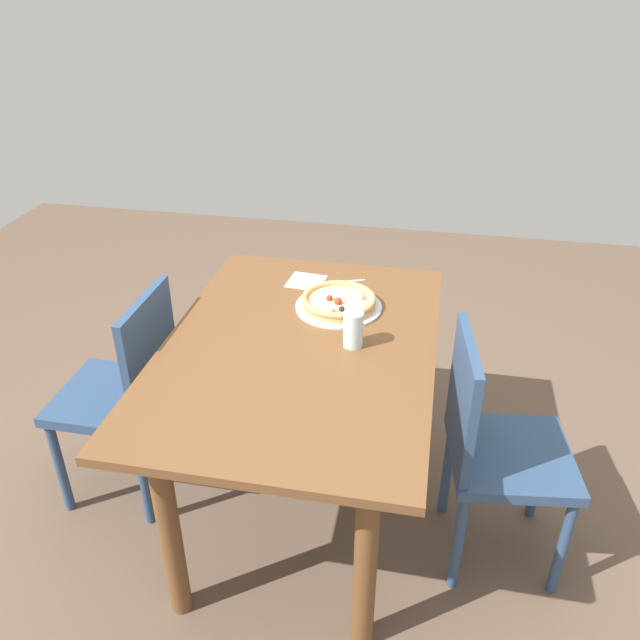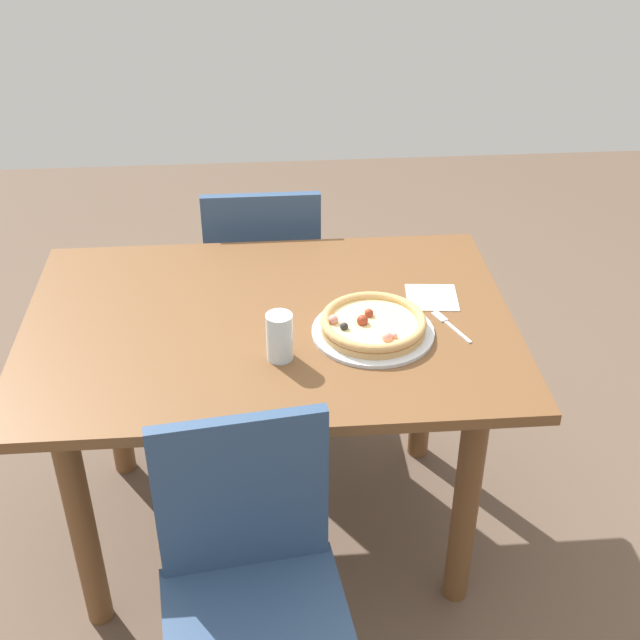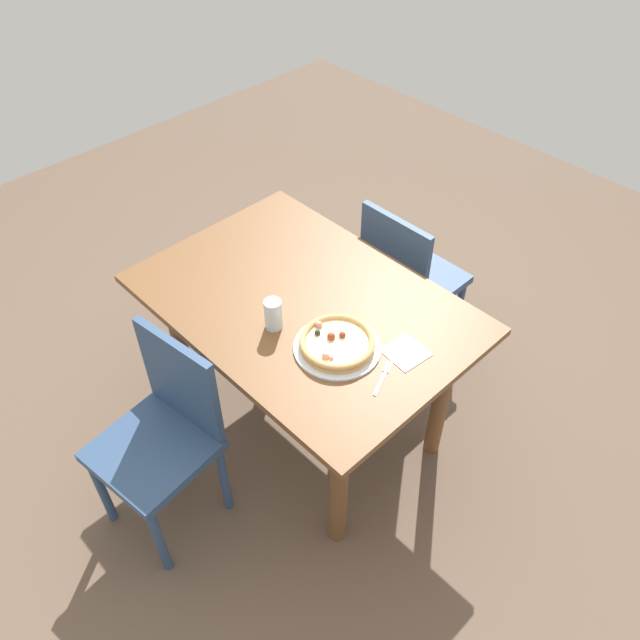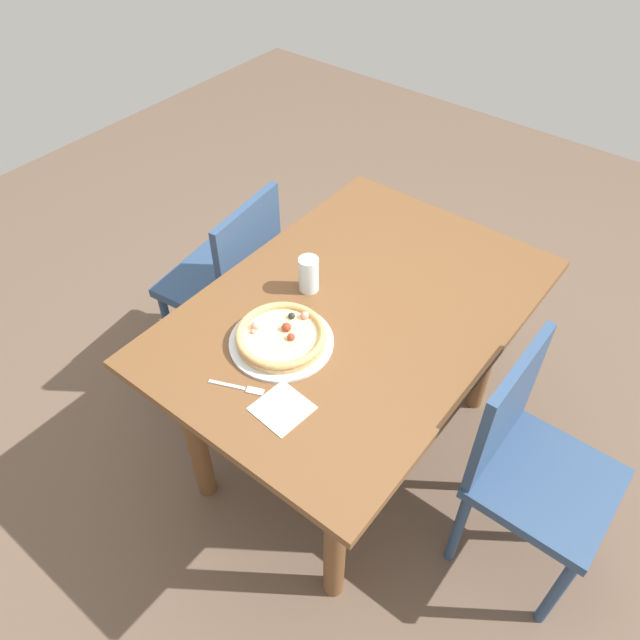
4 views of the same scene
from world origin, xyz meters
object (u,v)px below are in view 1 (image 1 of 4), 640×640
at_px(plate, 339,307).
at_px(dining_table, 300,374).
at_px(chair_far, 127,389).
at_px(napkin, 306,281).
at_px(fork, 341,282).
at_px(drinking_glass, 353,329).
at_px(chair_near, 493,445).
at_px(pizza, 339,301).

bearing_deg(plate, dining_table, 162.03).
xyz_separation_m(chair_far, napkin, (0.46, -0.59, 0.28)).
bearing_deg(fork, drinking_glass, 81.30).
relative_size(dining_table, plate, 4.09).
bearing_deg(dining_table, fork, -7.55).
relative_size(fork, napkin, 1.13).
bearing_deg(chair_near, chair_far, -99.65).
bearing_deg(pizza, drinking_glass, -159.91).
bearing_deg(napkin, fork, -82.45).
relative_size(chair_far, drinking_glass, 7.09).
relative_size(dining_table, pizza, 4.74).
relative_size(plate, napkin, 2.28).
height_order(dining_table, plate, plate).
bearing_deg(dining_table, pizza, -18.11).
bearing_deg(fork, pizza, 73.96).
distance_m(chair_near, drinking_glass, 0.60).
distance_m(fork, napkin, 0.14).
xyz_separation_m(plate, napkin, (0.19, 0.16, -0.00)).
distance_m(chair_near, pizza, 0.74).
bearing_deg(dining_table, plate, -17.97).
xyz_separation_m(fork, drinking_glass, (-0.45, -0.11, 0.06)).
height_order(chair_near, drinking_glass, drinking_glass).
xyz_separation_m(chair_near, fork, (0.53, 0.60, 0.28)).
height_order(dining_table, fork, fork).
distance_m(chair_far, plate, 0.85).
xyz_separation_m(plate, drinking_glass, (-0.24, -0.09, 0.06)).
relative_size(chair_near, pizza, 3.21).
bearing_deg(chair_near, dining_table, -102.53).
height_order(chair_near, napkin, chair_near).
height_order(plate, drinking_glass, drinking_glass).
bearing_deg(chair_near, drinking_glass, -107.18).
bearing_deg(dining_table, chair_far, 90.58).
distance_m(chair_far, napkin, 0.80).
distance_m(plate, drinking_glass, 0.27).
distance_m(chair_near, plate, 0.73).
bearing_deg(chair_far, pizza, -70.03).
height_order(chair_near, chair_far, same).
relative_size(chair_near, drinking_glass, 7.09).
relative_size(plate, drinking_glass, 2.55).
bearing_deg(pizza, chair_near, -119.58).
distance_m(chair_far, pizza, 0.86).
bearing_deg(chair_near, napkin, -132.13).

